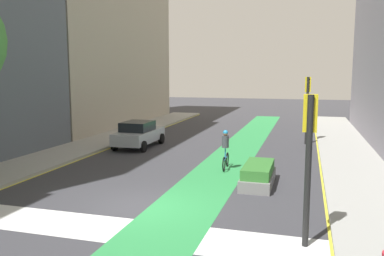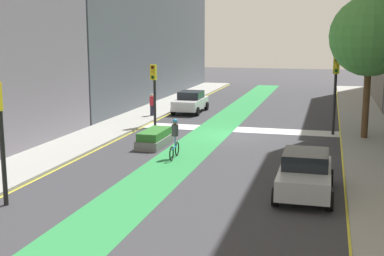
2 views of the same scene
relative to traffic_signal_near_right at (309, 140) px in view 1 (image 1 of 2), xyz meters
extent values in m
plane|color=#38383D|center=(-5.31, 1.50, -2.76)|extent=(120.00, 120.00, 0.00)
cube|color=#2D8C47|center=(-3.85, 1.50, -2.75)|extent=(2.40, 60.00, 0.01)
cube|color=silver|center=(-5.31, -0.50, -2.75)|extent=(12.00, 1.80, 0.01)
cube|color=yellow|center=(0.69, 1.50, -2.75)|extent=(0.16, 60.00, 0.01)
cube|color=#B2A893|center=(-18.20, 20.80, 7.81)|extent=(7.79, 18.60, 21.13)
cylinder|color=black|center=(0.00, -0.12, -0.80)|extent=(0.16, 0.16, 3.91)
cube|color=gold|center=(0.00, 0.08, 0.68)|extent=(0.35, 0.28, 0.95)
sphere|color=#3F0A0A|center=(0.00, 0.22, 0.98)|extent=(0.20, 0.20, 0.20)
sphere|color=yellow|center=(0.00, 0.22, 0.68)|extent=(0.20, 0.20, 0.20)
sphere|color=#0C3814|center=(0.00, 0.22, 0.38)|extent=(0.20, 0.20, 0.20)
cylinder|color=black|center=(-0.04, 15.49, -0.64)|extent=(0.16, 0.16, 4.23)
cube|color=gold|center=(-0.04, 15.69, 1.00)|extent=(0.35, 0.28, 0.95)
sphere|color=#3F0A0A|center=(-0.04, 15.83, 1.30)|extent=(0.20, 0.20, 0.20)
sphere|color=yellow|center=(-0.04, 15.83, 1.00)|extent=(0.20, 0.20, 0.20)
sphere|color=#0C3814|center=(-0.04, 15.83, 0.70)|extent=(0.20, 0.20, 0.20)
cube|color=#B2B7BF|center=(-9.82, 11.71, -2.09)|extent=(1.81, 4.20, 0.70)
cube|color=black|center=(-9.82, 11.51, -1.46)|extent=(1.60, 2.00, 0.55)
cylinder|color=black|center=(-10.72, 13.18, -2.44)|extent=(0.22, 0.64, 0.64)
cylinder|color=black|center=(-8.92, 13.18, -2.44)|extent=(0.22, 0.64, 0.64)
cylinder|color=black|center=(-10.72, 10.24, -2.44)|extent=(0.22, 0.64, 0.64)
cylinder|color=black|center=(-8.92, 10.24, -2.44)|extent=(0.22, 0.64, 0.64)
torus|color=black|center=(-3.66, 8.12, -2.42)|extent=(0.09, 0.68, 0.68)
torus|color=black|center=(-3.61, 7.07, -2.42)|extent=(0.09, 0.68, 0.68)
cylinder|color=#2672BF|center=(-3.63, 7.59, -2.24)|extent=(0.10, 0.95, 0.06)
cylinder|color=#2672BF|center=(-3.63, 7.44, -1.97)|extent=(0.05, 0.05, 0.50)
cylinder|color=#3F3F47|center=(-3.63, 7.44, -1.44)|extent=(0.32, 0.32, 0.55)
sphere|color=#8C6647|center=(-3.63, 7.44, -1.06)|extent=(0.22, 0.22, 0.22)
sphere|color=#268CCC|center=(-3.63, 7.44, -1.02)|extent=(0.23, 0.23, 0.23)
cube|color=slate|center=(-1.85, 5.29, -2.53)|extent=(1.18, 2.89, 0.45)
cube|color=#33722D|center=(-1.85, 5.29, -2.11)|extent=(1.06, 2.60, 0.40)
camera|label=1|loc=(-0.11, -10.32, 1.67)|focal=37.14mm
camera|label=2|loc=(-10.51, 29.97, 2.99)|focal=47.86mm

